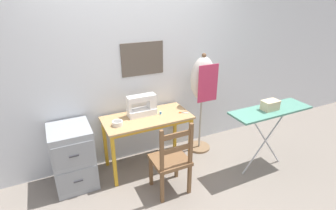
{
  "coord_description": "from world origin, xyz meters",
  "views": [
    {
      "loc": [
        -1.03,
        -2.49,
        2.15
      ],
      "look_at": [
        0.28,
        0.24,
        0.83
      ],
      "focal_mm": 28.0,
      "sensor_mm": 36.0,
      "label": 1
    }
  ],
  "objects_px": {
    "wooden_chair": "(171,160)",
    "scissors": "(182,113)",
    "fabric_bowl": "(117,123)",
    "thread_spool_near_machine": "(161,113)",
    "dress_form": "(203,83)",
    "ironing_board": "(270,113)",
    "filing_cabinet": "(73,157)",
    "sewing_machine": "(143,106)",
    "storage_box": "(270,105)"
  },
  "relations": [
    {
      "from": "sewing_machine",
      "to": "thread_spool_near_machine",
      "type": "distance_m",
      "value": 0.24
    },
    {
      "from": "thread_spool_near_machine",
      "to": "storage_box",
      "type": "xyz_separation_m",
      "value": [
        1.11,
        -0.71,
        0.18
      ]
    },
    {
      "from": "fabric_bowl",
      "to": "storage_box",
      "type": "height_order",
      "value": "storage_box"
    },
    {
      "from": "sewing_machine",
      "to": "ironing_board",
      "type": "relative_size",
      "value": 0.36
    },
    {
      "from": "fabric_bowl",
      "to": "wooden_chair",
      "type": "relative_size",
      "value": 0.14
    },
    {
      "from": "sewing_machine",
      "to": "filing_cabinet",
      "type": "distance_m",
      "value": 1.02
    },
    {
      "from": "wooden_chair",
      "to": "ironing_board",
      "type": "height_order",
      "value": "wooden_chair"
    },
    {
      "from": "thread_spool_near_machine",
      "to": "wooden_chair",
      "type": "xyz_separation_m",
      "value": [
        -0.14,
        -0.58,
        -0.31
      ]
    },
    {
      "from": "scissors",
      "to": "wooden_chair",
      "type": "bearing_deg",
      "value": -129.06
    },
    {
      "from": "fabric_bowl",
      "to": "thread_spool_near_machine",
      "type": "xyz_separation_m",
      "value": [
        0.58,
        0.06,
        -0.01
      ]
    },
    {
      "from": "dress_form",
      "to": "thread_spool_near_machine",
      "type": "bearing_deg",
      "value": -175.73
    },
    {
      "from": "thread_spool_near_machine",
      "to": "filing_cabinet",
      "type": "xyz_separation_m",
      "value": [
        -1.11,
        0.03,
        -0.35
      ]
    },
    {
      "from": "ironing_board",
      "to": "storage_box",
      "type": "relative_size",
      "value": 5.04
    },
    {
      "from": "sewing_machine",
      "to": "dress_form",
      "type": "height_order",
      "value": "dress_form"
    },
    {
      "from": "sewing_machine",
      "to": "wooden_chair",
      "type": "distance_m",
      "value": 0.78
    },
    {
      "from": "fabric_bowl",
      "to": "scissors",
      "type": "distance_m",
      "value": 0.84
    },
    {
      "from": "filing_cabinet",
      "to": "storage_box",
      "type": "distance_m",
      "value": 2.4
    },
    {
      "from": "ironing_board",
      "to": "filing_cabinet",
      "type": "bearing_deg",
      "value": 161.65
    },
    {
      "from": "wooden_chair",
      "to": "ironing_board",
      "type": "bearing_deg",
      "value": -6.05
    },
    {
      "from": "ironing_board",
      "to": "sewing_machine",
      "type": "bearing_deg",
      "value": 149.25
    },
    {
      "from": "thread_spool_near_machine",
      "to": "filing_cabinet",
      "type": "relative_size",
      "value": 0.05
    },
    {
      "from": "sewing_machine",
      "to": "wooden_chair",
      "type": "height_order",
      "value": "sewing_machine"
    },
    {
      "from": "wooden_chair",
      "to": "storage_box",
      "type": "height_order",
      "value": "storage_box"
    },
    {
      "from": "scissors",
      "to": "filing_cabinet",
      "type": "distance_m",
      "value": 1.42
    },
    {
      "from": "thread_spool_near_machine",
      "to": "dress_form",
      "type": "bearing_deg",
      "value": 4.27
    },
    {
      "from": "fabric_bowl",
      "to": "scissors",
      "type": "xyz_separation_m",
      "value": [
        0.84,
        -0.02,
        -0.03
      ]
    },
    {
      "from": "fabric_bowl",
      "to": "ironing_board",
      "type": "height_order",
      "value": "ironing_board"
    },
    {
      "from": "fabric_bowl",
      "to": "wooden_chair",
      "type": "height_order",
      "value": "wooden_chair"
    },
    {
      "from": "sewing_machine",
      "to": "scissors",
      "type": "relative_size",
      "value": 3.16
    },
    {
      "from": "thread_spool_near_machine",
      "to": "dress_form",
      "type": "height_order",
      "value": "dress_form"
    },
    {
      "from": "filing_cabinet",
      "to": "ironing_board",
      "type": "distance_m",
      "value": 2.4
    },
    {
      "from": "fabric_bowl",
      "to": "filing_cabinet",
      "type": "bearing_deg",
      "value": 170.28
    },
    {
      "from": "filing_cabinet",
      "to": "dress_form",
      "type": "bearing_deg",
      "value": 0.57
    },
    {
      "from": "wooden_chair",
      "to": "scissors",
      "type": "bearing_deg",
      "value": 50.94
    },
    {
      "from": "scissors",
      "to": "dress_form",
      "type": "distance_m",
      "value": 0.5
    },
    {
      "from": "sewing_machine",
      "to": "fabric_bowl",
      "type": "xyz_separation_m",
      "value": [
        -0.37,
        -0.14,
        -0.1
      ]
    },
    {
      "from": "dress_form",
      "to": "ironing_board",
      "type": "distance_m",
      "value": 0.93
    },
    {
      "from": "ironing_board",
      "to": "wooden_chair",
      "type": "bearing_deg",
      "value": 173.95
    },
    {
      "from": "wooden_chair",
      "to": "dress_form",
      "type": "distance_m",
      "value": 1.17
    },
    {
      "from": "scissors",
      "to": "ironing_board",
      "type": "bearing_deg",
      "value": -35.92
    },
    {
      "from": "thread_spool_near_machine",
      "to": "filing_cabinet",
      "type": "distance_m",
      "value": 1.16
    },
    {
      "from": "sewing_machine",
      "to": "dress_form",
      "type": "relative_size",
      "value": 0.26
    },
    {
      "from": "scissors",
      "to": "dress_form",
      "type": "height_order",
      "value": "dress_form"
    },
    {
      "from": "filing_cabinet",
      "to": "storage_box",
      "type": "xyz_separation_m",
      "value": [
        2.22,
        -0.74,
        0.53
      ]
    },
    {
      "from": "fabric_bowl",
      "to": "scissors",
      "type": "relative_size",
      "value": 1.04
    },
    {
      "from": "filing_cabinet",
      "to": "sewing_machine",
      "type": "bearing_deg",
      "value": 3.21
    },
    {
      "from": "sewing_machine",
      "to": "fabric_bowl",
      "type": "distance_m",
      "value": 0.41
    },
    {
      "from": "sewing_machine",
      "to": "filing_cabinet",
      "type": "bearing_deg",
      "value": -176.79
    },
    {
      "from": "sewing_machine",
      "to": "thread_spool_near_machine",
      "type": "relative_size",
      "value": 9.85
    },
    {
      "from": "ironing_board",
      "to": "storage_box",
      "type": "distance_m",
      "value": 0.11
    }
  ]
}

